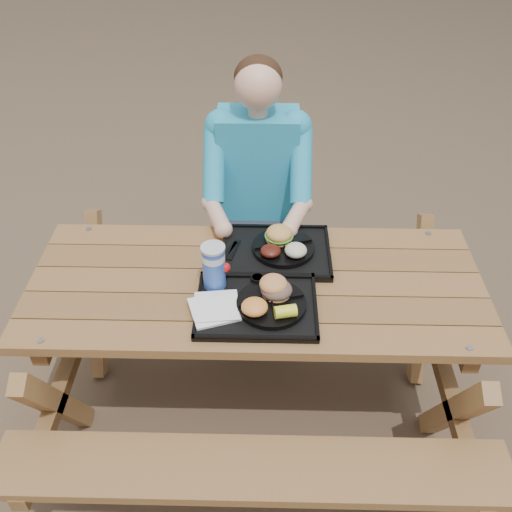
{
  "coord_description": "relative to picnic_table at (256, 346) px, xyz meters",
  "views": [
    {
      "loc": [
        0.04,
        -1.69,
        2.24
      ],
      "look_at": [
        0.0,
        0.0,
        0.88
      ],
      "focal_mm": 40.0,
      "sensor_mm": 36.0,
      "label": 1
    }
  ],
  "objects": [
    {
      "name": "potato_salad",
      "position": [
        0.16,
        0.12,
        0.44
      ],
      "size": [
        0.09,
        0.09,
        0.05
      ],
      "primitive_type": "ellipsoid",
      "color": "beige",
      "rests_on": "plate_far"
    },
    {
      "name": "baked_beans",
      "position": [
        0.06,
        0.12,
        0.43
      ],
      "size": [
        0.08,
        0.08,
        0.04
      ],
      "primitive_type": "ellipsoid",
      "color": "#4D170F",
      "rests_on": "plate_far"
    },
    {
      "name": "plate_near",
      "position": [
        0.06,
        -0.16,
        0.41
      ],
      "size": [
        0.26,
        0.26,
        0.02
      ],
      "primitive_type": "cylinder",
      "color": "black",
      "rests_on": "tray_near"
    },
    {
      "name": "burger",
      "position": [
        0.09,
        0.22,
        0.46
      ],
      "size": [
        0.11,
        0.11,
        0.1
      ],
      "primitive_type": null,
      "color": "#DF9F4E",
      "rests_on": "plate_far"
    },
    {
      "name": "diner",
      "position": [
        -0.01,
        0.71,
        0.27
      ],
      "size": [
        0.48,
        0.84,
        1.28
      ],
      "primitive_type": null,
      "color": "teal",
      "rests_on": "ground"
    },
    {
      "name": "picnic_table",
      "position": [
        0.0,
        0.0,
        0.0
      ],
      "size": [
        1.8,
        1.49,
        0.75
      ],
      "primitive_type": null,
      "color": "#999999",
      "rests_on": "ground"
    },
    {
      "name": "condiment_mustard",
      "position": [
        0.07,
        -0.03,
        0.41
      ],
      "size": [
        0.05,
        0.05,
        0.03
      ],
      "primitive_type": "cylinder",
      "color": "gold",
      "rests_on": "tray_near"
    },
    {
      "name": "tray_far",
      "position": [
        0.08,
        0.17,
        0.39
      ],
      "size": [
        0.45,
        0.35,
        0.02
      ],
      "primitive_type": "cube",
      "color": "black",
      "rests_on": "picnic_table"
    },
    {
      "name": "soda_cup",
      "position": [
        -0.16,
        -0.05,
        0.48
      ],
      "size": [
        0.09,
        0.09,
        0.18
      ],
      "primitive_type": "cylinder",
      "color": "#1741AD",
      "rests_on": "tray_near"
    },
    {
      "name": "sandwich",
      "position": [
        0.08,
        -0.12,
        0.47
      ],
      "size": [
        0.11,
        0.11,
        0.11
      ],
      "primitive_type": null,
      "color": "#E28E4F",
      "rests_on": "plate_near"
    },
    {
      "name": "cutlery_far",
      "position": [
        -0.1,
        0.17,
        0.4
      ],
      "size": [
        0.06,
        0.14,
        0.01
      ],
      "primitive_type": "cube",
      "rotation": [
        0.0,
        0.0,
        -0.23
      ],
      "color": "black",
      "rests_on": "tray_far"
    },
    {
      "name": "condiment_bbq",
      "position": [
        0.01,
        -0.03,
        0.41
      ],
      "size": [
        0.05,
        0.05,
        0.03
      ],
      "primitive_type": "cylinder",
      "color": "black",
      "rests_on": "tray_near"
    },
    {
      "name": "corn_cob",
      "position": [
        0.11,
        -0.23,
        0.44
      ],
      "size": [
        0.09,
        0.09,
        0.05
      ],
      "primitive_type": null,
      "rotation": [
        0.0,
        0.0,
        0.22
      ],
      "color": "#FAFF35",
      "rests_on": "plate_near"
    },
    {
      "name": "napkin_stack",
      "position": [
        -0.15,
        -0.19,
        0.4
      ],
      "size": [
        0.21,
        0.21,
        0.02
      ],
      "primitive_type": "cube",
      "rotation": [
        0.0,
        0.0,
        0.33
      ],
      "color": "white",
      "rests_on": "tray_near"
    },
    {
      "name": "tray_near",
      "position": [
        0.01,
        -0.15,
        0.39
      ],
      "size": [
        0.45,
        0.35,
        0.02
      ],
      "primitive_type": "cube",
      "color": "black",
      "rests_on": "picnic_table"
    },
    {
      "name": "plate_far",
      "position": [
        0.11,
        0.18,
        0.41
      ],
      "size": [
        0.26,
        0.26,
        0.02
      ],
      "primitive_type": "cylinder",
      "color": "black",
      "rests_on": "tray_far"
    },
    {
      "name": "ground",
      "position": [
        0.0,
        0.0,
        -0.38
      ],
      "size": [
        60.0,
        60.0,
        0.0
      ],
      "primitive_type": "plane",
      "color": "#999999",
      "rests_on": "ground"
    },
    {
      "name": "mac_cheese",
      "position": [
        -0.0,
        -0.21,
        0.44
      ],
      "size": [
        0.1,
        0.1,
        0.05
      ],
      "primitive_type": "ellipsoid",
      "color": "#F99D41",
      "rests_on": "plate_near"
    }
  ]
}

